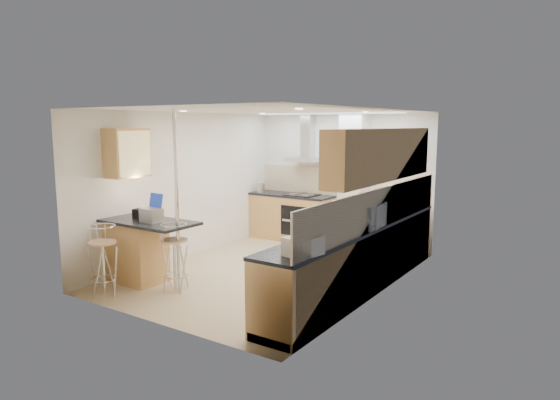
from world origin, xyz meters
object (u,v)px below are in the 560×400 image
Objects in this scene: laptop at (151,215)px; bar_stool_near at (103,260)px; microwave at (365,216)px; bar_stool_end at (175,257)px; bread_bin at (303,246)px.

laptop is 0.88m from bar_stool_near.
microwave is 2.96m from laptop.
bar_stool_end is (0.68, 0.66, -0.01)m from bar_stool_near.
microwave is 3.59m from bar_stool_near.
microwave is 1.67m from bread_bin.
microwave is at bearing 33.11° from laptop.
bar_stool_end is at bearing 13.45° from laptop.
bread_bin is at bearing -0.82° from laptop.
microwave is 2.10× the size of laptop.
bar_stool_end is 2.51× the size of bread_bin.
microwave is at bearing -14.61° from bar_stool_end.
laptop is at bearing -176.57° from bread_bin.
laptop is at bearing 81.01° from bar_stool_near.
microwave is at bearing 100.59° from bread_bin.
laptop is 0.30× the size of bar_stool_end.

